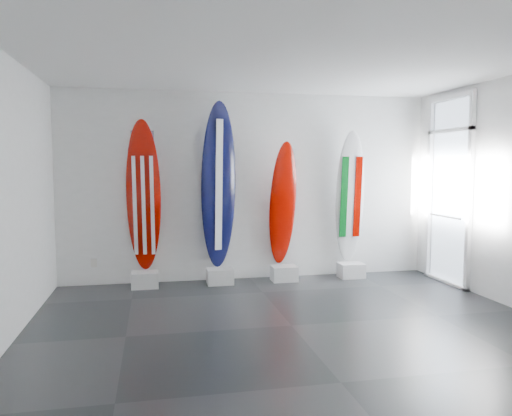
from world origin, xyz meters
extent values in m
plane|color=black|center=(0.00, 0.00, 0.00)|extent=(6.00, 6.00, 0.00)
plane|color=white|center=(0.00, 0.00, 3.00)|extent=(6.00, 6.00, 0.00)
plane|color=white|center=(0.00, 2.50, 1.50)|extent=(6.00, 0.00, 6.00)
plane|color=white|center=(0.00, -2.50, 1.50)|extent=(6.00, 0.00, 6.00)
plane|color=white|center=(-3.00, 0.00, 1.50)|extent=(0.00, 5.00, 5.00)
cube|color=silver|center=(-1.68, 2.18, 0.12)|extent=(0.40, 0.30, 0.24)
ellipsoid|color=#810600|center=(-1.68, 2.28, 1.38)|extent=(0.55, 0.32, 2.29)
cube|color=silver|center=(-0.54, 2.18, 0.12)|extent=(0.40, 0.30, 0.24)
ellipsoid|color=black|center=(-0.54, 2.28, 1.53)|extent=(0.61, 0.35, 2.59)
cube|color=silver|center=(0.49, 2.18, 0.12)|extent=(0.40, 0.30, 0.24)
ellipsoid|color=#810600|center=(0.49, 2.28, 1.23)|extent=(0.50, 0.44, 1.99)
cube|color=silver|center=(1.63, 2.18, 0.12)|extent=(0.40, 0.30, 0.24)
ellipsoid|color=white|center=(1.63, 2.28, 1.32)|extent=(0.50, 0.26, 2.17)
cube|color=silver|center=(-2.45, 2.48, 0.35)|extent=(0.09, 0.02, 0.13)
camera|label=1|loc=(-1.53, -5.38, 1.84)|focal=34.83mm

